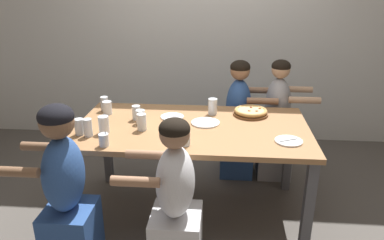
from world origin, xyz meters
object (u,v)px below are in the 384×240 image
Objects in this scene: drinking_glass_h at (105,105)px; drinking_glass_e at (104,125)px; drinking_glass_g at (107,109)px; cocktail_glass_blue at (104,141)px; diner_far_right at (276,125)px; empty_plate_d at (205,123)px; drinking_glass_d at (141,118)px; empty_plate_a at (175,132)px; drinking_glass_b at (88,129)px; diner_near_left at (67,198)px; diner_near_center at (175,209)px; pizza_board_main at (251,112)px; drinking_glass_j at (136,113)px; drinking_glass_f at (185,137)px; empty_plate_b at (172,117)px; drinking_glass_i at (142,123)px; diner_far_midright at (238,124)px; drinking_glass_a at (213,107)px; drinking_glass_c at (79,127)px; empty_plate_c at (289,141)px.

drinking_glass_e is at bearing -73.26° from drinking_glass_h.
drinking_glass_e is at bearing -76.52° from drinking_glass_g.
drinking_glass_h is (-0.21, 0.71, 0.01)m from cocktail_glass_blue.
diner_far_right is at bearing 18.79° from drinking_glass_g.
empty_plate_d is 2.07× the size of drinking_glass_g.
diner_far_right is at bearing 30.79° from drinking_glass_d.
drinking_glass_b reaches higher than empty_plate_a.
empty_plate_d is 0.19× the size of diner_near_left.
diner_near_center is at bearing -29.91° from cocktail_glass_blue.
pizza_board_main is at bearing 16.86° from drinking_glass_d.
diner_near_left is at bearing -108.86° from drinking_glass_j.
diner_far_right reaches higher than drinking_glass_g.
drinking_glass_f is at bearing -14.53° from drinking_glass_e.
empty_plate_b and empty_plate_d have the same top height.
pizza_board_main is 1.33m from drinking_glass_b.
diner_near_center is (0.07, -0.58, -0.29)m from empty_plate_a.
empty_plate_b is at bearing 55.63° from drinking_glass_i.
empty_plate_a and empty_plate_b have the same top height.
diner_far_midright reaches higher than empty_plate_d.
drinking_glass_a is at bearing 24.81° from drinking_glass_d.
drinking_glass_a reaches higher than drinking_glass_j.
drinking_glass_i is 1.18m from diner_far_midright.
empty_plate_d is at bearing -4.23° from drinking_glass_j.
drinking_glass_e reaches higher than drinking_glass_j.
drinking_glass_j is at bearing -166.84° from empty_plate_b.
empty_plate_a is 0.71m from drinking_glass_c.
drinking_glass_h is at bearing 135.69° from drinking_glass_i.
diner_near_left is (-0.17, -0.30, -0.27)m from cocktail_glass_blue.
empty_plate_a is 1.59× the size of drinking_glass_e.
pizza_board_main is 2.29× the size of drinking_glass_i.
drinking_glass_a reaches higher than drinking_glass_e.
diner_near_left is at bearing -137.46° from empty_plate_a.
drinking_glass_b reaches higher than drinking_glass_d.
diner_near_left is (-0.37, -0.61, -0.29)m from drinking_glass_i.
drinking_glass_i is at bearing -41.53° from drinking_glass_g.
diner_near_left is (0.04, -1.02, -0.29)m from drinking_glass_h.
diner_near_center is at bearing -100.53° from empty_plate_d.
drinking_glass_a is 1.03× the size of drinking_glass_b.
empty_plate_c is at bearing -17.35° from drinking_glass_g.
empty_plate_d is at bearing 20.98° from drinking_glass_b.
diner_far_right is at bearing 86.78° from empty_plate_c.
pizza_board_main is 0.96m from drinking_glass_j.
drinking_glass_j is 1.10m from diner_far_midright.
diner_far_midright is at bearing 49.80° from cocktail_glass_blue.
empty_plate_d is 1.68× the size of drinking_glass_a.
diner_far_midright is at bearing 20.03° from drinking_glass_h.
empty_plate_c is 1.05m from diner_far_midright.
cocktail_glass_blue is 0.56m from drinking_glass_f.
drinking_glass_a reaches higher than drinking_glass_b.
empty_plate_a is 1.71× the size of drinking_glass_c.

